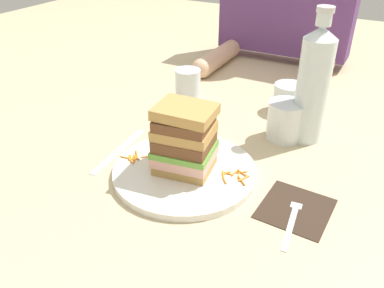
{
  "coord_description": "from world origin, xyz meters",
  "views": [
    {
      "loc": [
        0.32,
        -0.58,
        0.46
      ],
      "look_at": [
        0.01,
        0.01,
        0.05
      ],
      "focal_mm": 36.62,
      "sensor_mm": 36.0,
      "label": 1
    }
  ],
  "objects_px": {
    "sandwich": "(185,140)",
    "napkin_dark": "(296,208)",
    "water_bottle": "(313,84)",
    "juice_glass": "(285,123)",
    "empty_tumbler_0": "(289,98)",
    "empty_tumbler_1": "(188,85)",
    "fork": "(294,215)",
    "knife": "(117,151)",
    "main_plate": "(185,171)"
  },
  "relations": [
    {
      "from": "sandwich",
      "to": "fork",
      "type": "bearing_deg",
      "value": -5.4
    },
    {
      "from": "sandwich",
      "to": "empty_tumbler_1",
      "type": "xyz_separation_m",
      "value": [
        -0.17,
        0.31,
        -0.04
      ]
    },
    {
      "from": "juice_glass",
      "to": "fork",
      "type": "bearing_deg",
      "value": -69.2
    },
    {
      "from": "water_bottle",
      "to": "sandwich",
      "type": "bearing_deg",
      "value": -123.69
    },
    {
      "from": "main_plate",
      "to": "knife",
      "type": "xyz_separation_m",
      "value": [
        -0.17,
        0.0,
        -0.01
      ]
    },
    {
      "from": "water_bottle",
      "to": "empty_tumbler_0",
      "type": "xyz_separation_m",
      "value": [
        -0.08,
        0.12,
        -0.1
      ]
    },
    {
      "from": "main_plate",
      "to": "fork",
      "type": "relative_size",
      "value": 1.72
    },
    {
      "from": "juice_glass",
      "to": "water_bottle",
      "type": "relative_size",
      "value": 0.3
    },
    {
      "from": "main_plate",
      "to": "juice_glass",
      "type": "distance_m",
      "value": 0.27
    },
    {
      "from": "fork",
      "to": "empty_tumbler_0",
      "type": "bearing_deg",
      "value": 108.19
    },
    {
      "from": "juice_glass",
      "to": "empty_tumbler_0",
      "type": "xyz_separation_m",
      "value": [
        -0.03,
        0.14,
        -0.0
      ]
    },
    {
      "from": "water_bottle",
      "to": "empty_tumbler_1",
      "type": "bearing_deg",
      "value": 171.19
    },
    {
      "from": "main_plate",
      "to": "napkin_dark",
      "type": "bearing_deg",
      "value": 0.28
    },
    {
      "from": "sandwich",
      "to": "napkin_dark",
      "type": "relative_size",
      "value": 1.1
    },
    {
      "from": "empty_tumbler_0",
      "to": "empty_tumbler_1",
      "type": "relative_size",
      "value": 0.89
    },
    {
      "from": "napkin_dark",
      "to": "fork",
      "type": "height_order",
      "value": "fork"
    },
    {
      "from": "main_plate",
      "to": "empty_tumbler_0",
      "type": "xyz_separation_m",
      "value": [
        0.1,
        0.38,
        0.03
      ]
    },
    {
      "from": "empty_tumbler_1",
      "to": "sandwich",
      "type": "bearing_deg",
      "value": -61.98
    },
    {
      "from": "sandwich",
      "to": "empty_tumbler_0",
      "type": "bearing_deg",
      "value": 75.88
    },
    {
      "from": "main_plate",
      "to": "empty_tumbler_1",
      "type": "height_order",
      "value": "empty_tumbler_1"
    },
    {
      "from": "napkin_dark",
      "to": "fork",
      "type": "relative_size",
      "value": 0.75
    },
    {
      "from": "knife",
      "to": "juice_glass",
      "type": "relative_size",
      "value": 2.26
    },
    {
      "from": "sandwich",
      "to": "empty_tumbler_0",
      "type": "xyz_separation_m",
      "value": [
        0.1,
        0.38,
        -0.04
      ]
    },
    {
      "from": "main_plate",
      "to": "napkin_dark",
      "type": "height_order",
      "value": "main_plate"
    },
    {
      "from": "water_bottle",
      "to": "empty_tumbler_1",
      "type": "xyz_separation_m",
      "value": [
        -0.34,
        0.05,
        -0.09
      ]
    },
    {
      "from": "fork",
      "to": "empty_tumbler_0",
      "type": "height_order",
      "value": "empty_tumbler_0"
    },
    {
      "from": "sandwich",
      "to": "empty_tumbler_0",
      "type": "relative_size",
      "value": 1.72
    },
    {
      "from": "napkin_dark",
      "to": "empty_tumbler_1",
      "type": "distance_m",
      "value": 0.5
    },
    {
      "from": "main_plate",
      "to": "water_bottle",
      "type": "distance_m",
      "value": 0.34
    },
    {
      "from": "sandwich",
      "to": "empty_tumbler_1",
      "type": "distance_m",
      "value": 0.35
    },
    {
      "from": "sandwich",
      "to": "napkin_dark",
      "type": "distance_m",
      "value": 0.24
    },
    {
      "from": "empty_tumbler_1",
      "to": "napkin_dark",
      "type": "bearing_deg",
      "value": -38.45
    },
    {
      "from": "water_bottle",
      "to": "juice_glass",
      "type": "bearing_deg",
      "value": -153.18
    },
    {
      "from": "empty_tumbler_0",
      "to": "empty_tumbler_1",
      "type": "distance_m",
      "value": 0.27
    },
    {
      "from": "napkin_dark",
      "to": "fork",
      "type": "distance_m",
      "value": 0.02
    },
    {
      "from": "main_plate",
      "to": "water_bottle",
      "type": "bearing_deg",
      "value": 56.32
    },
    {
      "from": "knife",
      "to": "water_bottle",
      "type": "height_order",
      "value": "water_bottle"
    },
    {
      "from": "main_plate",
      "to": "napkin_dark",
      "type": "relative_size",
      "value": 2.3
    },
    {
      "from": "napkin_dark",
      "to": "juice_glass",
      "type": "relative_size",
      "value": 1.4
    },
    {
      "from": "juice_glass",
      "to": "empty_tumbler_0",
      "type": "distance_m",
      "value": 0.15
    },
    {
      "from": "napkin_dark",
      "to": "fork",
      "type": "bearing_deg",
      "value": -84.14
    },
    {
      "from": "sandwich",
      "to": "juice_glass",
      "type": "bearing_deg",
      "value": 61.36
    },
    {
      "from": "water_bottle",
      "to": "empty_tumbler_0",
      "type": "height_order",
      "value": "water_bottle"
    },
    {
      "from": "empty_tumbler_1",
      "to": "empty_tumbler_0",
      "type": "bearing_deg",
      "value": 14.8
    },
    {
      "from": "juice_glass",
      "to": "napkin_dark",
      "type": "bearing_deg",
      "value": -67.91
    },
    {
      "from": "sandwich",
      "to": "water_bottle",
      "type": "bearing_deg",
      "value": 56.31
    },
    {
      "from": "juice_glass",
      "to": "empty_tumbler_0",
      "type": "height_order",
      "value": "juice_glass"
    },
    {
      "from": "fork",
      "to": "knife",
      "type": "relative_size",
      "value": 0.83
    },
    {
      "from": "sandwich",
      "to": "juice_glass",
      "type": "distance_m",
      "value": 0.27
    },
    {
      "from": "napkin_dark",
      "to": "empty_tumbler_0",
      "type": "distance_m",
      "value": 0.4
    }
  ]
}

